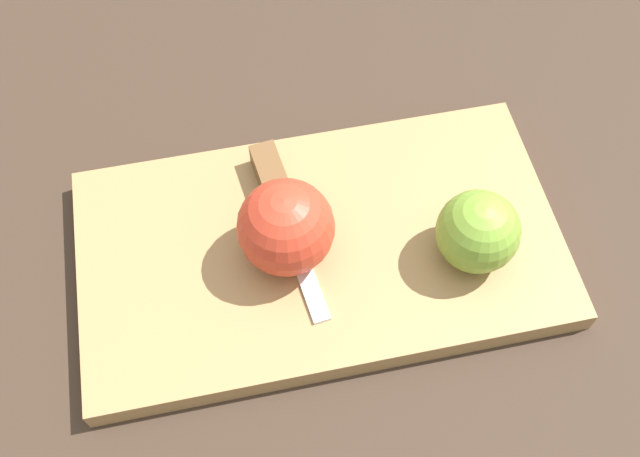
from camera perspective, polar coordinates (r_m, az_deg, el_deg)
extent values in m
plane|color=#38281E|center=(0.62, 0.00, -1.97)|extent=(4.00, 4.00, 0.00)
cube|color=#A37A4C|center=(0.61, 0.00, -1.49)|extent=(0.41, 0.27, 0.02)
sphere|color=olive|center=(0.58, 11.95, -0.23)|extent=(0.06, 0.06, 0.06)
cylinder|color=#EFE5C6|center=(0.58, 11.38, -0.13)|extent=(0.03, 0.05, 0.06)
sphere|color=red|center=(0.56, -2.59, 0.01)|extent=(0.07, 0.07, 0.07)
cylinder|color=#EFE5C6|center=(0.56, -2.55, -0.58)|extent=(0.07, 0.02, 0.07)
cube|color=silver|center=(0.58, -1.30, -3.00)|extent=(0.02, 0.10, 0.00)
cube|color=brown|center=(0.62, -3.63, 3.69)|extent=(0.02, 0.07, 0.02)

